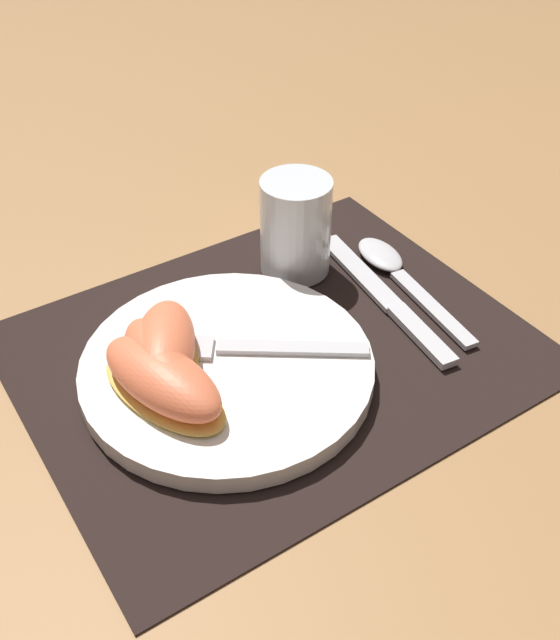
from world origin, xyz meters
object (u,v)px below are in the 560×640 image
(juice_glass, at_px, (296,231))
(citrus_wedge_0, at_px, (165,350))
(fork, at_px, (223,349))
(citrus_wedge_2, at_px, (162,380))
(knife, at_px, (386,299))
(plate, at_px, (227,368))
(spoon, at_px, (393,268))
(citrus_wedge_1, at_px, (158,363))

(juice_glass, xyz_separation_m, citrus_wedge_0, (-0.17, -0.07, -0.01))
(fork, distance_m, citrus_wedge_0, 0.05)
(juice_glass, relative_size, citrus_wedge_2, 0.72)
(knife, xyz_separation_m, fork, (-0.17, 0.01, 0.02))
(citrus_wedge_2, bearing_deg, citrus_wedge_0, 60.43)
(fork, bearing_deg, knife, -2.46)
(plate, xyz_separation_m, spoon, (0.20, 0.04, -0.00))
(citrus_wedge_1, relative_size, citrus_wedge_2, 0.90)
(juice_glass, distance_m, citrus_wedge_2, 0.21)
(citrus_wedge_0, bearing_deg, knife, -4.57)
(citrus_wedge_0, xyz_separation_m, citrus_wedge_1, (-0.01, -0.01, -0.00))
(juice_glass, relative_size, knife, 0.45)
(plate, distance_m, knife, 0.17)
(fork, bearing_deg, spoon, 6.92)
(juice_glass, relative_size, spoon, 0.53)
(citrus_wedge_0, height_order, citrus_wedge_2, citrus_wedge_0)
(knife, height_order, fork, fork)
(citrus_wedge_0, bearing_deg, citrus_wedge_2, -119.57)
(plate, xyz_separation_m, citrus_wedge_0, (-0.04, 0.02, 0.02))
(plate, bearing_deg, fork, 74.36)
(fork, relative_size, citrus_wedge_2, 1.33)
(juice_glass, height_order, fork, juice_glass)
(plate, xyz_separation_m, citrus_wedge_1, (-0.05, 0.01, 0.02))
(plate, bearing_deg, citrus_wedge_0, 153.34)
(citrus_wedge_1, xyz_separation_m, citrus_wedge_2, (-0.01, -0.02, -0.00))
(fork, height_order, citrus_wedge_1, citrus_wedge_1)
(knife, bearing_deg, juice_glass, 114.20)
(juice_glass, distance_m, spoon, 0.10)
(citrus_wedge_0, height_order, citrus_wedge_1, citrus_wedge_0)
(juice_glass, relative_size, citrus_wedge_0, 0.78)
(citrus_wedge_0, xyz_separation_m, citrus_wedge_2, (-0.02, -0.03, -0.00))
(juice_glass, distance_m, citrus_wedge_1, 0.20)
(citrus_wedge_1, bearing_deg, knife, -1.91)
(plate, bearing_deg, citrus_wedge_1, 167.39)
(spoon, xyz_separation_m, citrus_wedge_1, (-0.26, -0.02, 0.03))
(juice_glass, height_order, citrus_wedge_1, juice_glass)
(plate, distance_m, citrus_wedge_0, 0.05)
(spoon, height_order, citrus_wedge_2, citrus_wedge_2)
(spoon, height_order, citrus_wedge_0, citrus_wedge_0)
(plate, xyz_separation_m, knife, (0.17, 0.00, -0.01))
(fork, distance_m, citrus_wedge_1, 0.06)
(citrus_wedge_0, relative_size, citrus_wedge_1, 1.02)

